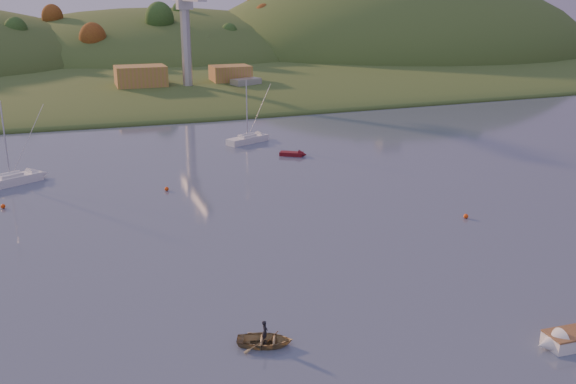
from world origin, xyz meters
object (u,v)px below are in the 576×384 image
object	(u,v)px
sailboat_near	(10,179)
sailboat_far	(247,139)
red_tender	(297,154)
canoe	(265,340)

from	to	relation	value
sailboat_near	sailboat_far	world-z (taller)	sailboat_near
sailboat_near	red_tender	xyz separation A→B (m)	(38.43, 1.64, -0.41)
canoe	sailboat_near	bearing A→B (deg)	42.54
sailboat_far	red_tender	distance (m)	11.58
sailboat_near	red_tender	distance (m)	38.47
sailboat_far	sailboat_near	bearing A→B (deg)	174.94
sailboat_far	canoe	bearing A→B (deg)	-130.28
sailboat_far	canoe	world-z (taller)	sailboat_far
sailboat_far	red_tender	xyz separation A→B (m)	(4.30, -10.75, -0.38)
sailboat_near	sailboat_far	xyz separation A→B (m)	(34.13, 12.39, -0.03)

